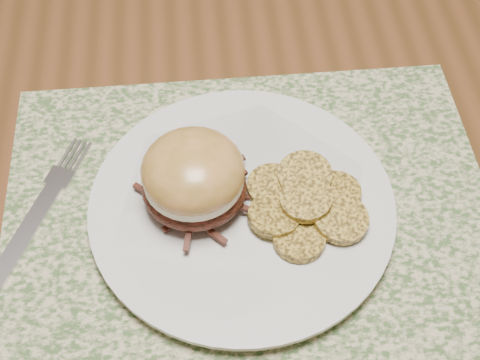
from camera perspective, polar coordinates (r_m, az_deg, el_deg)
name	(u,v)px	position (r m, az deg, el deg)	size (l,w,h in m)	color
placemat	(249,207)	(0.62, 0.78, -2.31)	(0.45, 0.33, 0.00)	#415E30
dinner_plate	(242,207)	(0.61, 0.17, -2.32)	(0.26, 0.26, 0.02)	silver
pork_sandwich	(194,178)	(0.57, -3.99, 0.18)	(0.10, 0.09, 0.07)	black
roasted_potatoes	(305,203)	(0.59, 5.59, -1.94)	(0.12, 0.13, 0.03)	#B79535
fork	(34,221)	(0.63, -17.21, -3.37)	(0.10, 0.19, 0.00)	#BCBBC2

